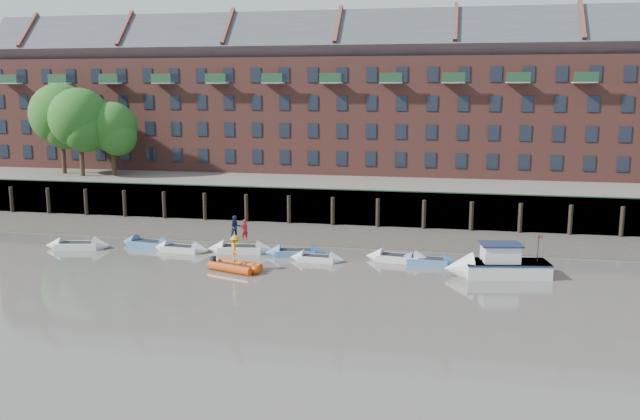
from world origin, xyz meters
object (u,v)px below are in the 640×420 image
(rowboat_3, at_px, (241,249))
(rowboat_7, at_px, (428,261))
(rowboat_1, at_px, (149,244))
(rowboat_0, at_px, (78,245))
(rowboat_4, at_px, (295,253))
(rowboat_6, at_px, (398,258))
(person_rib_crew, at_px, (235,249))
(person_rower_a, at_px, (244,230))
(rib_tender, at_px, (237,267))
(rowboat_2, at_px, (181,249))
(person_rower_b, at_px, (235,227))
(rowboat_5, at_px, (317,258))
(motor_launch, at_px, (489,265))

(rowboat_3, bearing_deg, rowboat_7, -9.62)
(rowboat_1, bearing_deg, rowboat_7, 6.17)
(rowboat_0, relative_size, rowboat_4, 1.10)
(rowboat_6, xyz_separation_m, person_rib_crew, (-10.52, -4.58, 1.26))
(rowboat_6, bearing_deg, person_rower_a, -174.46)
(rib_tender, bearing_deg, rowboat_7, 38.34)
(rowboat_3, bearing_deg, rowboat_1, 171.28)
(rowboat_2, relative_size, person_rower_b, 2.57)
(rowboat_3, bearing_deg, rowboat_5, -19.91)
(rowboat_3, distance_m, rowboat_6, 11.77)
(rowboat_1, xyz_separation_m, person_rower_a, (7.79, -0.31, 1.50))
(rowboat_3, xyz_separation_m, rowboat_4, (4.24, -0.16, -0.02))
(rowboat_0, height_order, rowboat_6, rowboat_0)
(motor_launch, bearing_deg, person_rower_a, -19.46)
(rib_tender, bearing_deg, rowboat_5, 55.99)
(rowboat_7, xyz_separation_m, person_rib_crew, (-12.60, -4.24, 1.28))
(rowboat_1, height_order, person_rib_crew, person_rib_crew)
(rowboat_0, distance_m, rowboat_1, 5.33)
(rowboat_7, bearing_deg, rowboat_0, -174.61)
(rowboat_6, relative_size, person_rower_b, 2.76)
(rib_tender, relative_size, person_rower_b, 2.18)
(rowboat_7, relative_size, rib_tender, 1.16)
(rowboat_1, bearing_deg, person_rib_crew, -22.06)
(rowboat_0, height_order, rowboat_7, rowboat_0)
(motor_launch, bearing_deg, rowboat_2, -16.01)
(rowboat_5, xyz_separation_m, person_rib_crew, (-4.88, -3.49, 1.29))
(rowboat_3, bearing_deg, person_rower_b, 142.17)
(rowboat_4, distance_m, person_rower_a, 4.17)
(rowboat_6, relative_size, motor_launch, 0.69)
(rowboat_0, bearing_deg, motor_launch, -14.19)
(rowboat_6, relative_size, rib_tender, 1.27)
(motor_launch, bearing_deg, rowboat_7, -39.30)
(person_rib_crew, bearing_deg, rowboat_7, -94.07)
(rowboat_4, xyz_separation_m, rowboat_5, (1.89, -1.26, -0.03))
(rowboat_5, xyz_separation_m, motor_launch, (11.76, -1.49, 0.51))
(rowboat_1, bearing_deg, person_rower_b, 8.92)
(rowboat_4, relative_size, rowboat_7, 1.05)
(rowboat_2, relative_size, motor_launch, 0.64)
(rowboat_1, xyz_separation_m, person_rower_b, (6.98, 0.04, 1.60))
(rowboat_0, distance_m, rowboat_7, 26.39)
(rowboat_4, relative_size, motor_launch, 0.66)
(rowboat_4, bearing_deg, rowboat_2, 172.55)
(rowboat_1, relative_size, person_rower_a, 3.22)
(rowboat_7, relative_size, person_rower_a, 2.84)
(motor_launch, relative_size, person_rib_crew, 3.93)
(rowboat_1, xyz_separation_m, rowboat_7, (21.28, -0.91, -0.03))
(rowboat_7, height_order, person_rower_a, person_rower_a)
(person_rib_crew, bearing_deg, rowboat_2, 30.56)
(rowboat_7, xyz_separation_m, motor_launch, (4.05, -2.25, 0.49))
(motor_launch, xyz_separation_m, person_rower_a, (-17.54, 2.84, 1.04))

